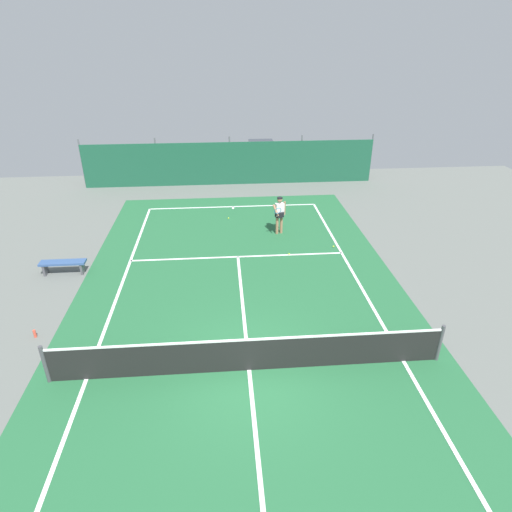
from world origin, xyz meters
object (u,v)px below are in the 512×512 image
Objects in this scene: tennis_net at (249,354)px; tennis_ball_midcourt at (333,246)px; tennis_ball_by_sideline at (229,218)px; tennis_player at (279,213)px; courtside_bench at (63,264)px; tennis_ball_near_player at (289,254)px; water_bottle at (35,334)px; parked_car at (261,155)px.

tennis_net is 7.99m from tennis_ball_midcourt.
tennis_ball_by_sideline is (-0.26, 10.34, -0.48)m from tennis_net.
courtside_bench is (-8.19, -2.88, -0.59)m from tennis_player.
tennis_net is at bearing 59.98° from tennis_player.
tennis_ball_near_player is at bearing -59.86° from tennis_ball_by_sideline.
tennis_ball_near_player and tennis_ball_by_sideline have the same top height.
tennis_player is at bearing 19.36° from courtside_bench.
tennis_net is 153.33× the size of tennis_ball_near_player.
courtside_bench reaches higher than tennis_ball_midcourt.
tennis_player is (1.88, 8.49, 0.45)m from tennis_net.
water_bottle is (-7.89, -6.62, -0.84)m from tennis_player.
tennis_ball_midcourt and tennis_ball_by_sideline have the same top height.
tennis_player is 10.20m from parked_car.
tennis_ball_midcourt is at bearing 27.10° from water_bottle.
courtside_bench is at bearing 94.54° from water_bottle.
water_bottle is at bearing -124.18° from tennis_ball_by_sideline.
courtside_bench is (-8.37, -13.07, -0.46)m from parked_car.
tennis_ball_by_sideline is at bearing 37.99° from courtside_bench.
tennis_net is 6.17× the size of tennis_player.
tennis_player is 10.34m from water_bottle.
tennis_net is 6.31m from water_bottle.
tennis_ball_by_sideline is at bearing 55.82° from water_bottle.
parked_car reaches higher than tennis_ball_by_sideline.
tennis_ball_near_player is at bearing 72.60° from tennis_net.
tennis_ball_near_player is at bearing 29.57° from water_bottle.
tennis_player reaches higher than tennis_ball_midcourt.
tennis_player is 2.98m from tennis_ball_by_sideline.
tennis_ball_midcourt is at bearing -39.08° from tennis_ball_by_sideline.
tennis_ball_midcourt is 0.28× the size of water_bottle.
parked_car is (0.18, 10.20, -0.12)m from tennis_player.
courtside_bench is at bearing -142.01° from tennis_ball_by_sideline.
parked_car is (2.32, 8.35, 0.81)m from tennis_ball_by_sideline.
tennis_ball_midcourt is at bearing 99.24° from parked_car.
tennis_net reaches higher than courtside_bench.
tennis_ball_near_player is 4.53m from tennis_ball_by_sideline.
tennis_ball_midcourt is 10.32m from courtside_bench.
tennis_net is 153.33× the size of tennis_ball_midcourt.
courtside_bench is 3.77m from water_bottle.
courtside_bench is (-10.23, -1.33, 0.34)m from tennis_ball_midcourt.
tennis_ball_midcourt is at bearing 125.28° from tennis_player.
parked_car is 15.53m from courtside_bench.
parked_car reaches higher than courtside_bench.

